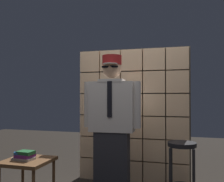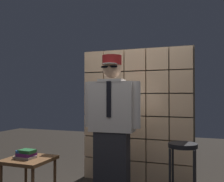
{
  "view_description": "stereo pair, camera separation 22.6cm",
  "coord_description": "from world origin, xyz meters",
  "px_view_note": "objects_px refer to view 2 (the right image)",
  "views": [
    {
      "loc": [
        0.78,
        -2.53,
        1.3
      ],
      "look_at": [
        -0.09,
        0.53,
        1.36
      ],
      "focal_mm": 41.45,
      "sensor_mm": 36.0,
      "label": 1
    },
    {
      "loc": [
        1.0,
        -2.46,
        1.3
      ],
      "look_at": [
        -0.09,
        0.53,
        1.36
      ],
      "focal_mm": 41.45,
      "sensor_mm": 36.0,
      "label": 2
    }
  ],
  "objects_px": {
    "book_stack": "(26,154)",
    "standing_person": "(112,125)",
    "side_table": "(29,164)",
    "bar_stool": "(183,159)",
    "coffee_mug": "(19,155)"
  },
  "relations": [
    {
      "from": "bar_stool",
      "to": "coffee_mug",
      "type": "bearing_deg",
      "value": -161.15
    },
    {
      "from": "side_table",
      "to": "book_stack",
      "type": "bearing_deg",
      "value": -125.75
    },
    {
      "from": "book_stack",
      "to": "standing_person",
      "type": "bearing_deg",
      "value": 23.86
    },
    {
      "from": "book_stack",
      "to": "coffee_mug",
      "type": "bearing_deg",
      "value": -155.19
    },
    {
      "from": "standing_person",
      "to": "side_table",
      "type": "xyz_separation_m",
      "value": [
        -0.92,
        -0.39,
        -0.46
      ]
    },
    {
      "from": "standing_person",
      "to": "bar_stool",
      "type": "bearing_deg",
      "value": 9.67
    },
    {
      "from": "coffee_mug",
      "to": "side_table",
      "type": "bearing_deg",
      "value": 33.78
    },
    {
      "from": "standing_person",
      "to": "coffee_mug",
      "type": "xyz_separation_m",
      "value": [
        -1.01,
        -0.45,
        -0.34
      ]
    },
    {
      "from": "side_table",
      "to": "bar_stool",
      "type": "bearing_deg",
      "value": 17.93
    },
    {
      "from": "standing_person",
      "to": "coffee_mug",
      "type": "relative_size",
      "value": 14.24
    },
    {
      "from": "standing_person",
      "to": "side_table",
      "type": "relative_size",
      "value": 3.27
    },
    {
      "from": "standing_person",
      "to": "bar_stool",
      "type": "distance_m",
      "value": 0.93
    },
    {
      "from": "standing_person",
      "to": "book_stack",
      "type": "bearing_deg",
      "value": -158.64
    },
    {
      "from": "side_table",
      "to": "book_stack",
      "type": "relative_size",
      "value": 2.24
    },
    {
      "from": "bar_stool",
      "to": "side_table",
      "type": "height_order",
      "value": "bar_stool"
    }
  ]
}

